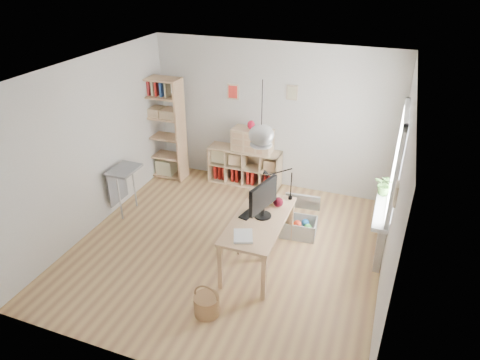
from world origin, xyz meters
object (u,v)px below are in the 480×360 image
(desk, at_px, (259,224))
(drawer_chest, at_px, (252,140))
(tall_bookshelf, at_px, (163,125))
(chair, at_px, (258,219))
(storage_chest, at_px, (300,223))
(cube_shelf, at_px, (244,168))
(monitor, at_px, (263,198))

(desk, xyz_separation_m, drawer_chest, (-0.85, 2.19, 0.28))
(tall_bookshelf, height_order, drawer_chest, tall_bookshelf)
(chair, xyz_separation_m, storage_chest, (0.50, 0.62, -0.33))
(cube_shelf, xyz_separation_m, storage_chest, (1.41, -1.31, -0.11))
(chair, height_order, storage_chest, chair)
(desk, xyz_separation_m, chair, (-0.11, 0.30, -0.13))
(cube_shelf, bearing_deg, monitor, -64.03)
(desk, distance_m, cube_shelf, 2.48)
(cube_shelf, distance_m, storage_chest, 1.93)
(tall_bookshelf, bearing_deg, cube_shelf, 10.19)
(chair, distance_m, storage_chest, 0.87)
(cube_shelf, height_order, monitor, monitor)
(cube_shelf, bearing_deg, drawer_chest, -13.32)
(desk, distance_m, chair, 0.35)
(drawer_chest, bearing_deg, chair, -66.28)
(cube_shelf, relative_size, storage_chest, 2.09)
(desk, bearing_deg, tall_bookshelf, 142.99)
(desk, xyz_separation_m, storage_chest, (0.39, 0.93, -0.46))
(cube_shelf, relative_size, drawer_chest, 1.88)
(cube_shelf, relative_size, tall_bookshelf, 0.70)
(tall_bookshelf, relative_size, chair, 2.16)
(monitor, bearing_deg, chair, 137.25)
(tall_bookshelf, xyz_separation_m, drawer_chest, (1.74, 0.24, -0.16))
(tall_bookshelf, relative_size, drawer_chest, 2.68)
(cube_shelf, relative_size, monitor, 2.33)
(desk, bearing_deg, drawer_chest, 111.18)
(desk, height_order, monitor, monitor)
(cube_shelf, distance_m, monitor, 2.51)
(cube_shelf, height_order, tall_bookshelf, tall_bookshelf)
(storage_chest, bearing_deg, tall_bookshelf, 156.73)
(cube_shelf, distance_m, tall_bookshelf, 1.77)
(monitor, bearing_deg, storage_chest, 82.19)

